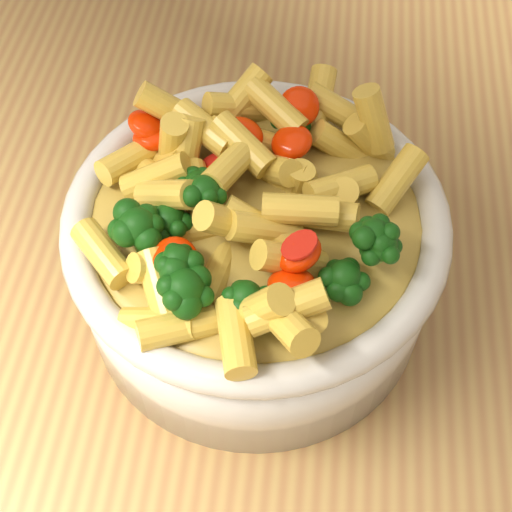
# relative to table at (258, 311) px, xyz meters

# --- Properties ---
(table) EXTENTS (1.20, 0.80, 0.90)m
(table) POSITION_rel_table_xyz_m (0.00, 0.00, 0.00)
(table) COLOR #A88348
(table) RESTS_ON ground
(serving_bowl) EXTENTS (0.24, 0.24, 0.10)m
(serving_bowl) POSITION_rel_table_xyz_m (0.00, -0.05, 0.15)
(serving_bowl) COLOR silver
(serving_bowl) RESTS_ON table
(pasta_salad) EXTENTS (0.19, 0.19, 0.04)m
(pasta_salad) POSITION_rel_table_xyz_m (0.00, -0.05, 0.22)
(pasta_salad) COLOR #EFBC4B
(pasta_salad) RESTS_ON serving_bowl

